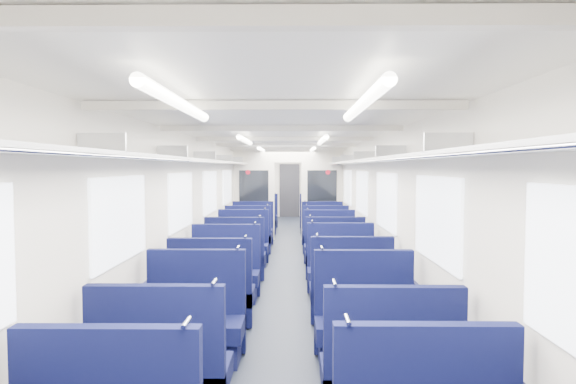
{
  "coord_description": "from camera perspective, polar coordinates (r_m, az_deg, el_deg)",
  "views": [
    {
      "loc": [
        0.13,
        -9.43,
        1.88
      ],
      "look_at": [
        0.01,
        2.09,
        1.29
      ],
      "focal_mm": 30.35,
      "sensor_mm": 36.0,
      "label": 1
    }
  ],
  "objects": [
    {
      "name": "seat_4",
      "position": [
        3.91,
        -14.62,
        -20.4
      ],
      "size": [
        0.98,
        0.54,
        1.09
      ],
      "color": "#0B1039",
      "rests_on": "floor"
    },
    {
      "name": "seat_16",
      "position": [
        10.6,
        -4.64,
        -5.46
      ],
      "size": [
        0.98,
        0.54,
        1.09
      ],
      "color": "#0B1039",
      "rests_on": "floor"
    },
    {
      "name": "end_door",
      "position": [
        18.4,
        0.18,
        0.19
      ],
      "size": [
        0.75,
        0.06,
        2.0
      ],
      "primitive_type": "cube",
      "color": "black",
      "rests_on": "floor"
    },
    {
      "name": "wall_left",
      "position": [
        9.58,
        -8.61,
        -1.32
      ],
      "size": [
        0.02,
        18.0,
        2.35
      ],
      "primitive_type": "cube",
      "color": "beige",
      "rests_on": "floor"
    },
    {
      "name": "seat_9",
      "position": [
        6.07,
        7.33,
        -11.82
      ],
      "size": [
        0.98,
        0.54,
        1.09
      ],
      "color": "#0B1039",
      "rests_on": "floor"
    },
    {
      "name": "seat_21",
      "position": [
        13.7,
        3.52,
        -3.55
      ],
      "size": [
        0.98,
        0.54,
        1.09
      ],
      "color": "#0B1039",
      "rests_on": "floor"
    },
    {
      "name": "seat_15",
      "position": [
        9.31,
        4.92,
        -6.62
      ],
      "size": [
        0.98,
        0.54,
        1.09
      ],
      "color": "#0B1039",
      "rests_on": "floor"
    },
    {
      "name": "seat_12",
      "position": [
        8.24,
        -6.17,
        -7.88
      ],
      "size": [
        0.98,
        0.54,
        1.09
      ],
      "color": "#0B1039",
      "rests_on": "floor"
    },
    {
      "name": "seat_8",
      "position": [
        5.97,
        -8.88,
        -12.07
      ],
      "size": [
        0.98,
        0.54,
        1.09
      ],
      "color": "#0B1039",
      "rests_on": "floor"
    },
    {
      "name": "dado_left",
      "position": [
        9.68,
        -8.48,
        -6.19
      ],
      "size": [
        0.03,
        17.9,
        0.7
      ],
      "primitive_type": "cube",
      "color": "black",
      "rests_on": "floor"
    },
    {
      "name": "ceiling",
      "position": [
        9.45,
        -0.21,
        5.79
      ],
      "size": [
        2.8,
        18.0,
        0.01
      ],
      "primitive_type": "cube",
      "color": "silver",
      "rests_on": "wall_left"
    },
    {
      "name": "seat_7",
      "position": [
        4.94,
        9.02,
        -15.32
      ],
      "size": [
        0.98,
        0.54,
        1.09
      ],
      "color": "#0B1039",
      "rests_on": "floor"
    },
    {
      "name": "seat_14",
      "position": [
        9.42,
        -5.31,
        -6.52
      ],
      "size": [
        0.98,
        0.54,
        1.09
      ],
      "color": "#0B1039",
      "rests_on": "floor"
    },
    {
      "name": "seat_20",
      "position": [
        13.57,
        -3.48,
        -3.61
      ],
      "size": [
        0.98,
        0.54,
        1.09
      ],
      "color": "#0B1039",
      "rests_on": "floor"
    },
    {
      "name": "seat_23",
      "position": [
        14.82,
        3.29,
        -3.06
      ],
      "size": [
        0.98,
        0.54,
        1.09
      ],
      "color": "#0B1039",
      "rests_on": "floor"
    },
    {
      "name": "wall_far",
      "position": [
        18.45,
        0.18,
        0.74
      ],
      "size": [
        2.8,
        0.02,
        2.35
      ],
      "primitive_type": "cube",
      "color": "beige",
      "rests_on": "floor"
    },
    {
      "name": "seat_5",
      "position": [
        3.84,
        11.81,
        -20.84
      ],
      "size": [
        0.98,
        0.54,
        1.09
      ],
      "color": "#0B1039",
      "rests_on": "floor"
    },
    {
      "name": "seat_22",
      "position": [
        14.9,
        -3.11,
        -3.02
      ],
      "size": [
        0.98,
        0.54,
        1.09
      ],
      "color": "#0B1039",
      "rests_on": "floor"
    },
    {
      "name": "windows",
      "position": [
        8.99,
        -0.25,
        0.0
      ],
      "size": [
        2.78,
        15.6,
        0.75
      ],
      "color": "white",
      "rests_on": "wall_left"
    },
    {
      "name": "seat_13",
      "position": [
        8.27,
        5.48,
        -7.84
      ],
      "size": [
        0.98,
        0.54,
        1.09
      ],
      "color": "#0B1039",
      "rests_on": "floor"
    },
    {
      "name": "ceiling_fittings",
      "position": [
        9.18,
        -0.23,
        5.49
      ],
      "size": [
        2.7,
        16.06,
        0.11
      ],
      "color": "beige",
      "rests_on": "ceiling"
    },
    {
      "name": "seat_6",
      "position": [
        5.0,
        -10.91,
        -15.11
      ],
      "size": [
        0.98,
        0.54,
        1.09
      ],
      "color": "#0B1039",
      "rests_on": "floor"
    },
    {
      "name": "wall_right",
      "position": [
        9.55,
        8.23,
        -1.33
      ],
      "size": [
        0.02,
        18.0,
        2.35
      ],
      "primitive_type": "cube",
      "color": "beige",
      "rests_on": "floor"
    },
    {
      "name": "luggage_rack_left",
      "position": [
        9.53,
        -7.53,
        3.47
      ],
      "size": [
        0.36,
        17.4,
        0.18
      ],
      "color": "#B2B5BA",
      "rests_on": "wall_left"
    },
    {
      "name": "seat_10",
      "position": [
        7.03,
        -7.39,
        -9.77
      ],
      "size": [
        0.98,
        0.54,
        1.09
      ],
      "color": "#0B1039",
      "rests_on": "floor"
    },
    {
      "name": "luggage_rack_right",
      "position": [
        9.5,
        7.15,
        3.47
      ],
      "size": [
        0.36,
        17.4,
        0.18
      ],
      "color": "#B2B5BA",
      "rests_on": "wall_right"
    },
    {
      "name": "dado_right",
      "position": [
        9.64,
        8.11,
        -6.23
      ],
      "size": [
        0.03,
        17.9,
        0.7
      ],
      "primitive_type": "cube",
      "color": "black",
      "rests_on": "floor"
    },
    {
      "name": "seat_19",
      "position": [
        11.55,
        4.07,
        -4.76
      ],
      "size": [
        0.98,
        0.54,
        1.09
      ],
      "color": "#0B1039",
      "rests_on": "floor"
    },
    {
      "name": "floor",
      "position": [
        9.62,
        -0.2,
        -8.33
      ],
      "size": [
        2.8,
        18.0,
        0.01
      ],
      "primitive_type": "cube",
      "color": "black",
      "rests_on": "ground"
    },
    {
      "name": "seat_17",
      "position": [
        10.61,
        4.38,
        -5.45
      ],
      "size": [
        0.98,
        0.54,
        1.09
      ],
      "color": "#0B1039",
      "rests_on": "floor"
    },
    {
      "name": "bulkhead",
      "position": [
        12.53,
        -0.01,
        -0.03
      ],
      "size": [
        2.8,
        0.1,
        2.35
      ],
      "color": "beige",
      "rests_on": "floor"
    },
    {
      "name": "seat_11",
      "position": [
        7.18,
        6.25,
        -9.5
      ],
      "size": [
        0.98,
        0.54,
        1.09
      ],
      "color": "#0B1039",
      "rests_on": "floor"
    },
    {
      "name": "seat_18",
      "position": [
        11.62,
        -4.17,
        -4.72
      ],
      "size": [
        0.98,
        0.54,
        1.09
      ],
      "color": "#0B1039",
      "rests_on": "floor"
    }
  ]
}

